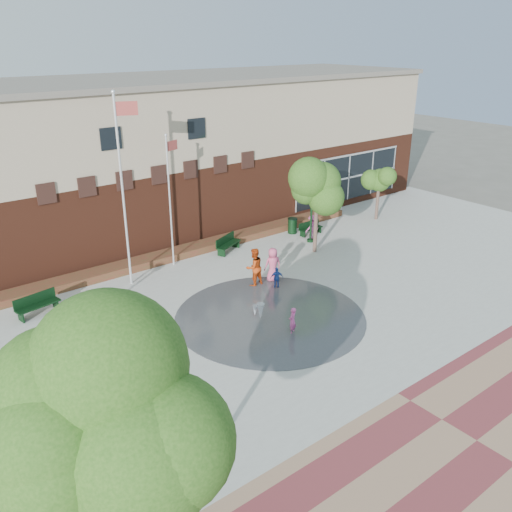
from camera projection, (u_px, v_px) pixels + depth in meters
ground at (317, 346)px, 21.72m from camera, size 120.00×120.00×0.00m
plaza_concrete at (256, 309)px, 24.63m from camera, size 46.00×18.00×0.01m
paver_band at (477, 441)px, 16.62m from camera, size 46.00×6.00×0.01m
splash_pad at (270, 317)px, 23.90m from camera, size 8.40×8.40×0.01m
library_building at (118, 158)px, 32.68m from camera, size 44.40×10.40×9.20m
flower_bed at (172, 258)px, 30.16m from camera, size 26.00×1.20×0.40m
flagpole_left at (123, 182)px, 25.17m from camera, size 1.04×0.46×9.34m
flagpole_right at (170, 195)px, 27.84m from camera, size 0.83×0.33×7.04m
lamp_right at (312, 201)px, 31.60m from camera, size 0.43×0.43×4.07m
bench_left at (38, 309)px, 23.96m from camera, size 2.01×0.86×0.98m
bench_mid at (228, 247)px, 30.95m from camera, size 1.96×1.24×0.96m
bench_right at (311, 231)px, 33.63m from camera, size 1.66×0.46×0.83m
trash_can at (292, 226)px, 33.78m from camera, size 0.61×0.61×0.99m
tree_big_left at (97, 413)px, 10.11m from camera, size 4.40×4.40×7.03m
tree_mid at (317, 186)px, 29.61m from camera, size 3.17×3.17×5.34m
tree_small_right at (379, 178)px, 35.48m from camera, size 2.28×2.28×3.90m
water_jet_a at (260, 319)px, 23.74m from camera, size 0.37×0.37×0.72m
water_jet_b at (255, 316)px, 23.96m from camera, size 0.23×0.23×0.52m
child_splash at (292, 321)px, 22.42m from camera, size 0.50×0.43×1.17m
adult_red at (254, 267)px, 26.58m from camera, size 0.95×0.74×1.95m
adult_pink at (273, 265)px, 27.12m from camera, size 0.98×0.78×1.75m
child_blue at (277, 278)px, 26.45m from camera, size 0.69×0.56×1.09m
person_bench at (312, 227)px, 32.82m from camera, size 0.98×0.57×1.50m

